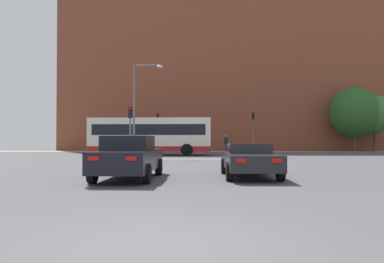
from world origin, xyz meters
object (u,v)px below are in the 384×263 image
traffic_light_far_right (253,125)px  pedestrian_waiting (110,142)px  bus_crossing_lead (151,135)px  car_saloon_left (129,157)px  street_lamp_junction (139,100)px  pedestrian_walking_east (226,142)px  traffic_light_near_left (130,123)px  car_roadster_right (249,160)px  traffic_light_far_left (158,126)px

traffic_light_far_right → pedestrian_waiting: bearing=178.3°
bus_crossing_lead → traffic_light_far_right: bearing=131.3°
car_saloon_left → street_lamp_junction: 16.36m
car_saloon_left → pedestrian_walking_east: bearing=80.5°
car_saloon_left → pedestrian_waiting: size_ratio=2.58×
traffic_light_far_right → pedestrian_walking_east: bearing=171.7°
traffic_light_far_right → traffic_light_near_left: bearing=-127.1°
car_saloon_left → pedestrian_walking_east: size_ratio=2.49×
street_lamp_junction → pedestrian_waiting: 13.99m
car_roadster_right → traffic_light_near_left: (-7.13, 12.87, 1.88)m
bus_crossing_lead → traffic_light_near_left: bearing=-7.2°
car_roadster_right → traffic_light_near_left: bearing=117.7°
bus_crossing_lead → pedestrian_waiting: size_ratio=5.84×
street_lamp_junction → car_saloon_left: bearing=-80.7°
car_roadster_right → street_lamp_junction: 16.81m
traffic_light_far_right → traffic_light_far_left: (-10.38, -0.18, -0.05)m
traffic_light_far_right → car_saloon_left: bearing=-105.5°
car_saloon_left → street_lamp_junction: street_lamp_junction is taller
car_saloon_left → traffic_light_near_left: (-2.84, 13.74, 1.74)m
street_lamp_junction → pedestrian_walking_east: (7.31, 12.34, -3.37)m
pedestrian_waiting → car_saloon_left: bearing=-73.2°
bus_crossing_lead → street_lamp_junction: (-0.39, -3.27, 2.75)m
car_saloon_left → traffic_light_far_left: (-2.71, 27.46, 2.06)m
car_roadster_right → pedestrian_waiting: (-12.40, 27.24, 0.41)m
car_saloon_left → traffic_light_near_left: size_ratio=1.23×
car_roadster_right → bus_crossing_lead: (-6.47, 18.13, 1.07)m
car_saloon_left → pedestrian_walking_east: (4.75, 28.07, 0.32)m
traffic_light_far_right → street_lamp_junction: bearing=-130.7°
car_saloon_left → pedestrian_waiting: pedestrian_waiting is taller
bus_crossing_lead → street_lamp_junction: size_ratio=1.42×
bus_crossing_lead → traffic_light_near_left: traffic_light_near_left is taller
traffic_light_far_left → pedestrian_waiting: traffic_light_far_left is taller
car_roadster_right → traffic_light_far_left: bearing=103.4°
car_roadster_right → traffic_light_far_left: 27.59m
pedestrian_waiting → traffic_light_near_left: bearing=-69.1°
traffic_light_far_right → pedestrian_waiting: size_ratio=2.44×
car_roadster_right → pedestrian_walking_east: size_ratio=2.38×
traffic_light_far_left → bus_crossing_lead: bearing=-86.4°
car_saloon_left → traffic_light_far_left: bearing=95.8°
car_saloon_left → bus_crossing_lead: size_ratio=0.44×
car_saloon_left → pedestrian_waiting: (-8.11, 28.11, 0.27)m
pedestrian_walking_east → street_lamp_junction: bearing=66.7°
traffic_light_near_left → pedestrian_walking_east: size_ratio=2.02×
street_lamp_junction → pedestrian_waiting: (-5.55, 12.38, -3.41)m
bus_crossing_lead → street_lamp_junction: bearing=-6.7°
car_saloon_left → bus_crossing_lead: bus_crossing_lead is taller
car_saloon_left → traffic_light_near_left: bearing=101.8°
car_roadster_right → pedestrian_walking_east: 27.21m
car_roadster_right → traffic_light_far_right: 27.08m
bus_crossing_lead → street_lamp_junction: street_lamp_junction is taller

